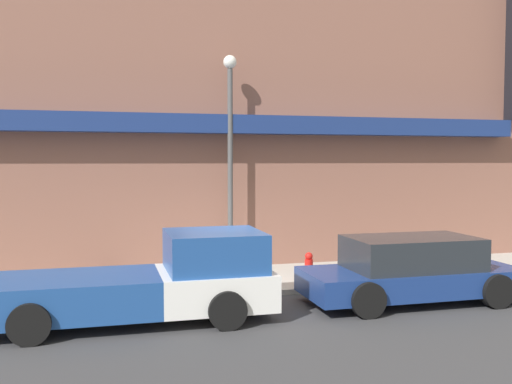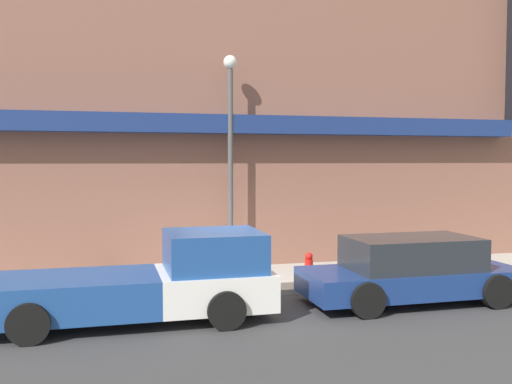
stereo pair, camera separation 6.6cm
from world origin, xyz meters
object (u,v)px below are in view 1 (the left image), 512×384
object	(u,v)px
parked_car	(411,270)
fire_hydrant	(309,267)
pickup_truck	(151,282)
street_lamp	(230,138)

from	to	relation	value
parked_car	fire_hydrant	world-z (taller)	parked_car
pickup_truck	parked_car	distance (m)	5.64
pickup_truck	fire_hydrant	xyz separation A→B (m)	(4.03, 2.11, -0.28)
fire_hydrant	street_lamp	distance (m)	4.02
pickup_truck	fire_hydrant	bearing A→B (deg)	28.99
fire_hydrant	street_lamp	world-z (taller)	street_lamp
pickup_truck	parked_car	world-z (taller)	pickup_truck
fire_hydrant	parked_car	bearing A→B (deg)	-52.72
pickup_truck	street_lamp	bearing A→B (deg)	59.33
pickup_truck	street_lamp	world-z (taller)	street_lamp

